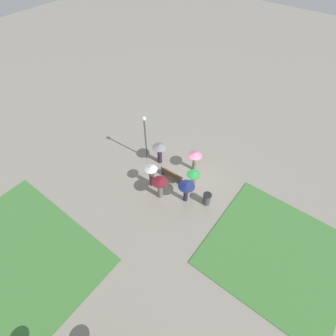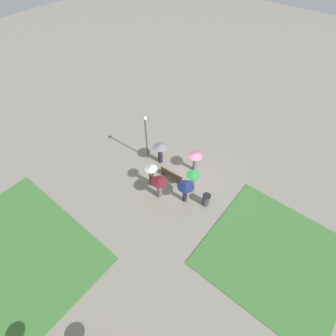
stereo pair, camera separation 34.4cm
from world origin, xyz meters
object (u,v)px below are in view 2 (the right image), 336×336
object	(u,v)px
crowd_person_white	(151,173)
crowd_person_green	(193,179)
trash_bin	(206,200)
lamp_post	(146,132)
crowd_person_maroon	(159,185)
crowd_person_grey	(160,150)
crowd_person_pink	(195,157)
crowd_person_navy	(186,188)
park_bench	(171,175)

from	to	relation	value
crowd_person_white	crowd_person_green	world-z (taller)	crowd_person_white
trash_bin	lamp_post	bearing A→B (deg)	-7.68
crowd_person_maroon	crowd_person_white	bearing A→B (deg)	-12.83
crowd_person_grey	crowd_person_pink	world-z (taller)	crowd_person_grey
lamp_post	crowd_person_white	size ratio (longest dim) A/B	2.13
trash_bin	crowd_person_white	bearing A→B (deg)	14.30
lamp_post	crowd_person_grey	bearing A→B (deg)	-164.54
crowd_person_white	crowd_person_navy	xyz separation A→B (m)	(-2.81, -0.37, 0.14)
park_bench	crowd_person_green	xyz separation A→B (m)	(-1.85, -0.13, 0.76)
crowd_person_white	crowd_person_pink	distance (m)	3.61
lamp_post	crowd_person_maroon	xyz separation A→B (m)	(-3.29, 2.38, -1.41)
trash_bin	crowd_person_grey	world-z (taller)	crowd_person_grey
crowd_person_navy	crowd_person_pink	world-z (taller)	crowd_person_navy
trash_bin	crowd_person_white	distance (m)	4.35
trash_bin	crowd_person_grey	xyz separation A→B (m)	(5.16, -1.15, 0.86)
trash_bin	crowd_person_navy	distance (m)	1.77
crowd_person_grey	crowd_person_navy	distance (m)	4.25
crowd_person_grey	crowd_person_maroon	xyz separation A→B (m)	(-2.19, 2.68, -0.05)
lamp_post	park_bench	bearing A→B (deg)	168.88
park_bench	trash_bin	distance (m)	3.35
crowd_person_pink	crowd_person_grey	bearing A→B (deg)	125.65
park_bench	crowd_person_pink	size ratio (longest dim) A/B	0.98
crowd_person_white	trash_bin	bearing A→B (deg)	108.44
lamp_post	crowd_person_white	xyz separation A→B (m)	(-2.12, 1.90, -1.42)
park_bench	trash_bin	bearing A→B (deg)	173.67
crowd_person_pink	crowd_person_green	bearing A→B (deg)	-134.85
park_bench	crowd_person_green	distance (m)	2.01
park_bench	crowd_person_white	bearing A→B (deg)	56.82
park_bench	lamp_post	size ratio (longest dim) A/B	0.43
trash_bin	crowd_person_maroon	xyz separation A→B (m)	(2.97, 1.53, 0.81)
crowd_person_pink	crowd_person_green	size ratio (longest dim) A/B	0.97
lamp_post	crowd_person_grey	xyz separation A→B (m)	(-1.11, -0.31, -1.36)
crowd_person_pink	crowd_person_green	distance (m)	2.04
lamp_post	crowd_person_maroon	distance (m)	4.30
trash_bin	crowd_person_green	world-z (taller)	crowd_person_green
crowd_person_white	crowd_person_maroon	xyz separation A→B (m)	(-1.17, 0.47, 0.01)
crowd_person_maroon	crowd_person_pink	size ratio (longest dim) A/B	1.01
park_bench	crowd_person_grey	distance (m)	2.21
park_bench	trash_bin	size ratio (longest dim) A/B	1.86
park_bench	crowd_person_green	size ratio (longest dim) A/B	0.96
lamp_post	crowd_person_navy	distance (m)	5.32
lamp_post	crowd_person_pink	size ratio (longest dim) A/B	2.30
crowd_person_maroon	crowd_person_green	xyz separation A→B (m)	(-1.49, -1.93, -0.06)
park_bench	crowd_person_navy	size ratio (longest dim) A/B	0.97
lamp_post	crowd_person_navy	xyz separation A→B (m)	(-4.93, 1.54, -1.28)
crowd_person_navy	crowd_person_green	distance (m)	1.12
lamp_post	trash_bin	size ratio (longest dim) A/B	4.34
trash_bin	crowd_person_green	xyz separation A→B (m)	(1.48, -0.40, 0.75)
trash_bin	crowd_person_pink	distance (m)	3.44
crowd_person_pink	crowd_person_white	bearing A→B (deg)	167.88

